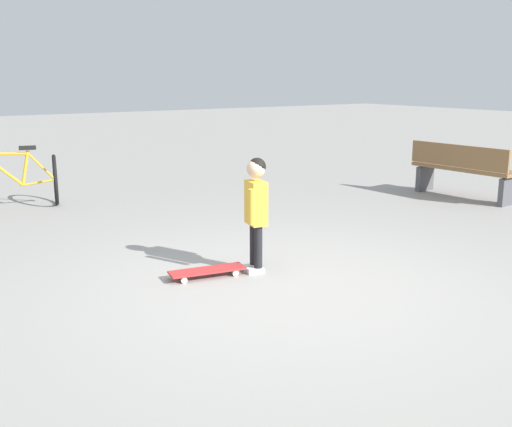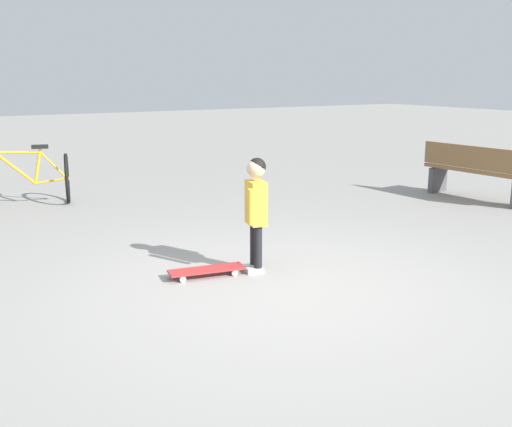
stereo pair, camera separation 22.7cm
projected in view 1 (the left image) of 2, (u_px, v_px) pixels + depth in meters
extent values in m
plane|color=gray|center=(288.00, 291.00, 5.10)|extent=(50.00, 50.00, 0.00)
cylinder|color=black|center=(258.00, 248.00, 5.50)|extent=(0.08, 0.08, 0.42)
cube|color=white|center=(255.00, 271.00, 5.54)|extent=(0.11, 0.16, 0.05)
cylinder|color=black|center=(254.00, 245.00, 5.60)|extent=(0.08, 0.08, 0.42)
cube|color=white|center=(251.00, 267.00, 5.64)|extent=(0.11, 0.16, 0.05)
cube|color=gold|center=(256.00, 203.00, 5.46)|extent=(0.26, 0.19, 0.40)
cylinder|color=gold|center=(252.00, 207.00, 5.28)|extent=(0.06, 0.06, 0.32)
cylinder|color=gold|center=(256.00, 199.00, 5.62)|extent=(0.06, 0.06, 0.32)
sphere|color=beige|center=(256.00, 168.00, 5.39)|extent=(0.17, 0.17, 0.17)
sphere|color=black|center=(257.00, 167.00, 5.39)|extent=(0.16, 0.16, 0.16)
cube|color=#B22D2D|center=(207.00, 270.00, 5.42)|extent=(0.31, 0.71, 0.02)
cube|color=#B7B7BC|center=(181.00, 275.00, 5.33)|extent=(0.11, 0.05, 0.02)
cube|color=#B7B7BC|center=(232.00, 268.00, 5.52)|extent=(0.11, 0.05, 0.02)
cylinder|color=beige|center=(184.00, 280.00, 5.27)|extent=(0.04, 0.06, 0.06)
cylinder|color=beige|center=(179.00, 275.00, 5.40)|extent=(0.04, 0.06, 0.06)
cylinder|color=beige|center=(235.00, 273.00, 5.46)|extent=(0.04, 0.06, 0.06)
cylinder|color=beige|center=(229.00, 268.00, 5.59)|extent=(0.04, 0.06, 0.06)
torus|color=black|center=(55.00, 180.00, 8.40)|extent=(0.70, 0.23, 0.71)
cylinder|color=#B7B7BC|center=(55.00, 180.00, 8.40)|extent=(0.07, 0.07, 0.06)
cylinder|color=gold|center=(2.00, 170.00, 8.15)|extent=(0.17, 0.51, 0.48)
cylinder|color=gold|center=(5.00, 154.00, 8.12)|extent=(0.18, 0.58, 0.06)
cylinder|color=gold|center=(25.00, 168.00, 8.24)|extent=(0.07, 0.14, 0.48)
cylinder|color=gold|center=(39.00, 182.00, 8.34)|extent=(0.14, 0.43, 0.08)
cylinder|color=gold|center=(42.00, 167.00, 8.31)|extent=(0.12, 0.35, 0.40)
cube|color=black|center=(27.00, 148.00, 8.20)|extent=(0.15, 0.24, 0.05)
cube|color=brown|center=(465.00, 168.00, 8.88)|extent=(1.62, 0.54, 0.05)
cube|color=brown|center=(458.00, 156.00, 8.71)|extent=(1.60, 0.14, 0.32)
cube|color=#4C4C51|center=(508.00, 192.00, 8.39)|extent=(0.10, 0.36, 0.39)
cube|color=#4C4C51|center=(425.00, 178.00, 9.47)|extent=(0.10, 0.36, 0.39)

